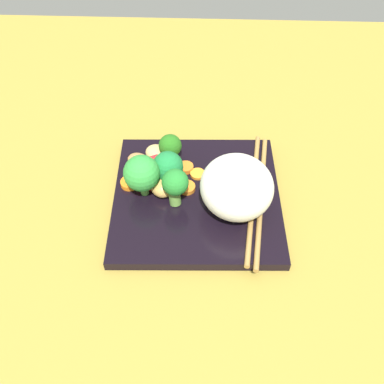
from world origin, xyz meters
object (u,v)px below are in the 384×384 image
square_plate (197,198)px  chopstick_pair (257,197)px  carrot_slice_3 (198,174)px  rice_mound (237,187)px  broccoli_floret_1 (168,167)px

square_plate → chopstick_pair: size_ratio=0.96×
square_plate → carrot_slice_3: bearing=178.1°
rice_mound → carrot_slice_3: bearing=-139.5°
carrot_slice_3 → chopstick_pair: (4.39, 8.46, 0.13)cm
rice_mound → broccoli_floret_1: 10.66cm
square_plate → carrot_slice_3: carrot_slice_3 is taller
broccoli_floret_1 → carrot_slice_3: broccoli_floret_1 is taller
rice_mound → square_plate: bearing=-112.8°
square_plate → carrot_slice_3: size_ratio=10.74×
carrot_slice_3 → broccoli_floret_1: bearing=-69.4°
broccoli_floret_1 → chopstick_pair: (2.76, 12.82, -2.81)cm
square_plate → carrot_slice_3: (-3.89, 0.13, 0.95)cm
rice_mound → carrot_slice_3: rice_mound is taller
broccoli_floret_1 → chopstick_pair: size_ratio=0.22×
rice_mound → broccoli_floret_1: bearing=-115.2°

